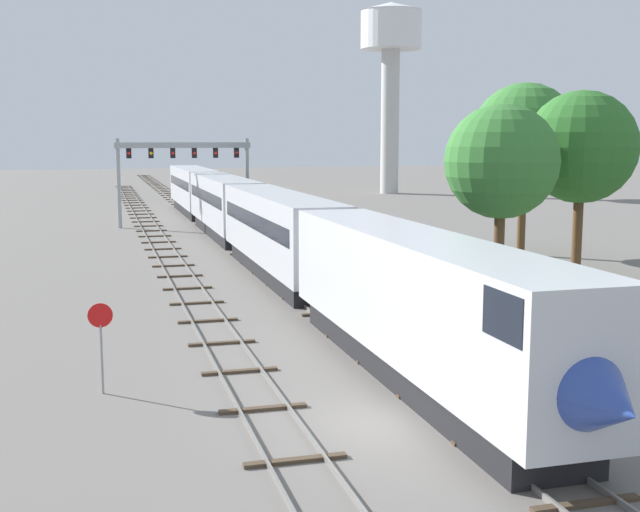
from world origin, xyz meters
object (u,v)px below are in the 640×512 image
(signal_gantry, at_px, (184,162))
(trackside_tree_mid, at_px, (524,137))
(passenger_train, at_px, (245,215))
(water_tower, at_px, (391,48))
(stop_sign, at_px, (101,335))
(trackside_tree_left, at_px, (502,162))
(trackside_tree_right, at_px, (581,148))

(signal_gantry, relative_size, trackside_tree_mid, 1.04)
(passenger_train, xyz_separation_m, water_tower, (31.09, 55.16, 18.04))
(stop_sign, distance_m, trackside_tree_mid, 37.18)
(signal_gantry, distance_m, stop_sign, 49.29)
(passenger_train, relative_size, trackside_tree_mid, 7.18)
(passenger_train, relative_size, trackside_tree_left, 8.58)
(water_tower, bearing_deg, trackside_tree_right, -101.86)
(passenger_train, bearing_deg, stop_sign, -108.26)
(signal_gantry, relative_size, water_tower, 0.45)
(trackside_tree_mid, bearing_deg, trackside_tree_left, -124.28)
(signal_gantry, xyz_separation_m, water_tower, (33.34, 36.95, 14.81))
(water_tower, distance_m, trackside_tree_right, 73.48)
(water_tower, bearing_deg, stop_sign, -115.68)
(signal_gantry, height_order, trackside_tree_left, trackside_tree_left)
(trackside_tree_left, height_order, trackside_tree_mid, trackside_tree_mid)
(water_tower, relative_size, trackside_tree_left, 2.77)
(trackside_tree_left, bearing_deg, passenger_train, 120.72)
(trackside_tree_left, bearing_deg, trackside_tree_right, 17.57)
(stop_sign, xyz_separation_m, trackside_tree_mid, (27.85, 23.86, 6.10))
(water_tower, bearing_deg, passenger_train, -119.41)
(water_tower, height_order, trackside_tree_mid, water_tower)
(passenger_train, xyz_separation_m, trackside_tree_mid, (17.85, -6.44, 5.37))
(stop_sign, bearing_deg, water_tower, 64.32)
(passenger_train, relative_size, trackside_tree_right, 7.88)
(signal_gantry, height_order, trackside_tree_mid, trackside_tree_mid)
(signal_gantry, distance_m, trackside_tree_mid, 31.88)
(water_tower, bearing_deg, trackside_tree_mid, -102.13)
(trackside_tree_left, distance_m, trackside_tree_mid, 13.36)
(trackside_tree_mid, bearing_deg, passenger_train, 160.15)
(trackside_tree_left, bearing_deg, signal_gantry, 109.48)
(passenger_train, distance_m, trackside_tree_left, 20.68)
(water_tower, distance_m, trackside_tree_mid, 64.27)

